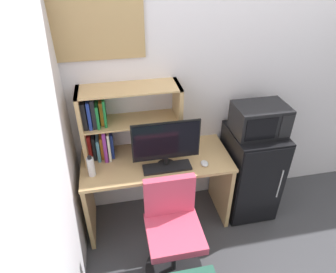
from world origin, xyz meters
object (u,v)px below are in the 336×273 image
at_px(hutch_bookshelf, 115,122).
at_px(keyboard, 167,167).
at_px(wall_corkboard, 92,28).
at_px(computer_mouse, 205,163).
at_px(mini_fridge, 250,171).
at_px(monitor, 166,143).
at_px(water_bottle, 91,166).
at_px(microwave, 260,119).
at_px(desk_chair, 173,235).

distance_m(hutch_bookshelf, keyboard, 0.59).
bearing_deg(wall_corkboard, computer_mouse, -28.25).
relative_size(keyboard, mini_fridge, 0.44).
distance_m(monitor, water_bottle, 0.65).
height_order(keyboard, wall_corkboard, wall_corkboard).
xyz_separation_m(microwave, desk_chair, (-0.90, -0.55, -0.66)).
bearing_deg(microwave, wall_corkboard, 168.20).
relative_size(keyboard, wall_corkboard, 0.53).
bearing_deg(keyboard, hutch_bookshelf, 143.26).
relative_size(computer_mouse, wall_corkboard, 0.11).
bearing_deg(mini_fridge, microwave, 89.72).
bearing_deg(computer_mouse, mini_fridge, 15.77).
distance_m(monitor, wall_corkboard, 1.05).
xyz_separation_m(mini_fridge, wall_corkboard, (-1.35, 0.29, 1.38)).
xyz_separation_m(hutch_bookshelf, water_bottle, (-0.23, -0.26, -0.25)).
relative_size(hutch_bookshelf, wall_corkboard, 1.08).
distance_m(water_bottle, wall_corkboard, 1.08).
distance_m(water_bottle, desk_chair, 0.87).
bearing_deg(computer_mouse, water_bottle, 176.51).
bearing_deg(hutch_bookshelf, water_bottle, -131.79).
bearing_deg(computer_mouse, monitor, 170.79).
xyz_separation_m(water_bottle, desk_chair, (0.59, -0.46, -0.44)).
bearing_deg(computer_mouse, hutch_bookshelf, 156.50).
height_order(desk_chair, wall_corkboard, wall_corkboard).
distance_m(water_bottle, microwave, 1.51).
bearing_deg(computer_mouse, microwave, 16.07).
bearing_deg(hutch_bookshelf, keyboard, -36.74).
bearing_deg(keyboard, desk_chair, -94.94).
height_order(monitor, computer_mouse, monitor).
bearing_deg(computer_mouse, keyboard, 176.66).
distance_m(monitor, mini_fridge, 1.02).
height_order(keyboard, desk_chair, desk_chair).
bearing_deg(mini_fridge, water_bottle, -176.41).
height_order(water_bottle, desk_chair, water_bottle).
distance_m(computer_mouse, mini_fridge, 0.64).
xyz_separation_m(computer_mouse, microwave, (0.54, 0.16, 0.29)).
distance_m(keyboard, mini_fridge, 0.93).
xyz_separation_m(computer_mouse, mini_fridge, (0.54, 0.15, -0.31)).
relative_size(keyboard, microwave, 0.89).
relative_size(monitor, computer_mouse, 6.58).
relative_size(monitor, wall_corkboard, 0.73).
relative_size(computer_mouse, mini_fridge, 0.09).
relative_size(desk_chair, wall_corkboard, 1.13).
xyz_separation_m(monitor, desk_chair, (-0.04, -0.45, -0.60)).
distance_m(keyboard, desk_chair, 0.56).
height_order(water_bottle, mini_fridge, water_bottle).
height_order(microwave, wall_corkboard, wall_corkboard).
height_order(water_bottle, microwave, microwave).
xyz_separation_m(microwave, wall_corkboard, (-1.35, 0.28, 0.78)).
relative_size(computer_mouse, microwave, 0.19).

